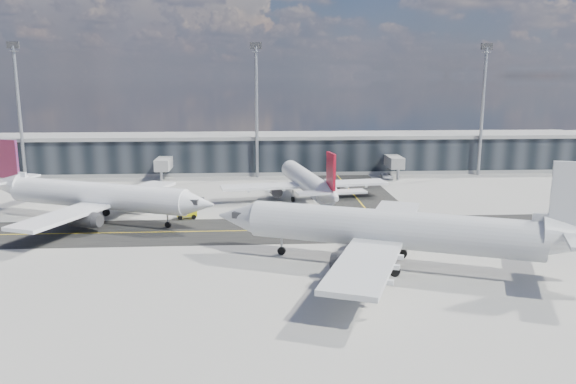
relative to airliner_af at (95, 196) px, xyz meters
name	(u,v)px	position (x,y,z in m)	size (l,w,h in m)	color
ground	(260,238)	(25.15, -11.21, -3.95)	(300.00, 300.00, 0.00)	gray
taxiway_lanes	(284,218)	(29.06, -0.47, -3.94)	(180.00, 63.00, 0.03)	black
terminal_concourse	(257,154)	(25.19, 43.72, 0.14)	(152.00, 19.80, 8.80)	black
floodlight_masts	(257,106)	(25.15, 36.79, 11.66)	(102.50, 0.70, 28.90)	gray
airliner_af	(95,196)	(0.00, 0.00, 0.00)	(38.72, 33.48, 11.96)	white
airliner_redtail	(307,182)	(33.86, 11.92, -0.45)	(30.59, 35.73, 10.59)	white
airliner_near	(396,230)	(40.84, -23.79, 0.43)	(43.08, 37.27, 13.26)	#BCBEC1
baggage_tug	(189,212)	(14.18, 0.50, -2.96)	(3.29, 1.90, 1.98)	yellow
service_van	(387,176)	(53.26, 32.79, -3.29)	(2.19, 4.75, 1.32)	white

